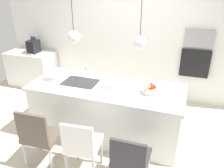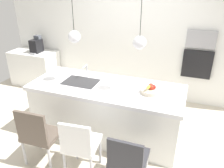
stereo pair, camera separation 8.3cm
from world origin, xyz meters
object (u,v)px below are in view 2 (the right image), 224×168
object	(u,v)px
coffee_machine	(36,46)
chair_near	(38,134)
fruit_bowl	(151,90)
chair_far	(128,159)
chair_middle	(80,144)
oven	(197,64)
microwave	(201,39)

from	to	relation	value
coffee_machine	chair_near	world-z (taller)	coffee_machine
fruit_bowl	chair_far	size ratio (longest dim) A/B	0.37
chair_near	chair_middle	xyz separation A→B (m)	(0.63, 0.00, 0.01)
oven	chair_far	world-z (taller)	oven
chair_near	chair_middle	size ratio (longest dim) A/B	1.02
oven	chair_near	world-z (taller)	oven
oven	coffee_machine	bearing A→B (deg)	-175.25
microwave	chair_middle	world-z (taller)	microwave
microwave	chair_middle	xyz separation A→B (m)	(-1.29, -2.54, -0.87)
chair_near	oven	bearing A→B (deg)	52.93
coffee_machine	chair_middle	bearing A→B (deg)	-44.41
oven	chair_near	size ratio (longest dim) A/B	0.62
microwave	chair_near	world-z (taller)	microwave
microwave	oven	xyz separation A→B (m)	(0.00, 0.00, -0.50)
coffee_machine	chair_near	distance (m)	2.83
chair_far	coffee_machine	bearing A→B (deg)	142.50
oven	chair_middle	size ratio (longest dim) A/B	0.63
chair_far	microwave	bearing A→B (deg)	75.48
microwave	chair_near	distance (m)	3.30
oven	chair_far	bearing A→B (deg)	-104.52
coffee_machine	oven	bearing A→B (deg)	4.75
microwave	fruit_bowl	bearing A→B (deg)	-111.17
fruit_bowl	chair_near	distance (m)	1.69
fruit_bowl	microwave	world-z (taller)	microwave
coffee_machine	microwave	world-z (taller)	microwave
fruit_bowl	coffee_machine	world-z (taller)	coffee_machine
chair_far	fruit_bowl	bearing A→B (deg)	87.05
chair_near	chair_middle	world-z (taller)	chair_near
fruit_bowl	chair_middle	world-z (taller)	fruit_bowl
fruit_bowl	chair_middle	xyz separation A→B (m)	(-0.68, -0.97, -0.43)
coffee_machine	microwave	bearing A→B (deg)	4.75
coffee_machine	chair_far	bearing A→B (deg)	-37.50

